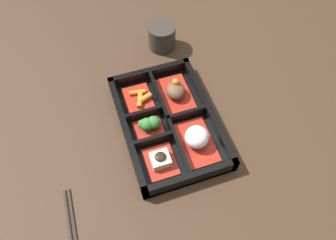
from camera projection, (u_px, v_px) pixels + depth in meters
ground_plane at (168, 126)px, 0.79m from camera, size 3.00×3.00×0.00m
bento_base at (168, 125)px, 0.78m from camera, size 0.32×0.22×0.01m
bento_rim at (167, 122)px, 0.77m from camera, size 0.32×0.22×0.04m
bowl_stew at (175, 92)px, 0.81m from camera, size 0.12×0.08×0.05m
bowl_rice at (197, 139)px, 0.73m from camera, size 0.12×0.08×0.05m
bowl_carrots at (139, 99)px, 0.81m from camera, size 0.09×0.07×0.02m
bowl_greens at (150, 125)px, 0.76m from camera, size 0.05×0.07×0.04m
bowl_tofu at (160, 160)px, 0.72m from camera, size 0.08×0.07×0.03m
tea_cup at (162, 36)px, 0.90m from camera, size 0.08×0.08×0.07m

